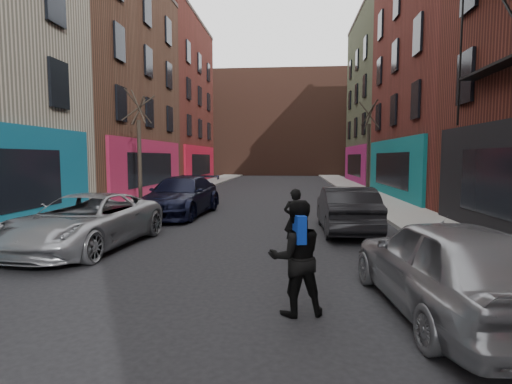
% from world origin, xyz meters
% --- Properties ---
extents(sidewalk_left, '(2.50, 84.00, 0.13)m').
position_xyz_m(sidewalk_left, '(-6.25, 30.00, 0.07)').
color(sidewalk_left, gray).
rests_on(sidewalk_left, ground).
extents(sidewalk_right, '(2.50, 84.00, 0.13)m').
position_xyz_m(sidewalk_right, '(6.25, 30.00, 0.07)').
color(sidewalk_right, gray).
rests_on(sidewalk_right, ground).
extents(building_far, '(40.00, 10.00, 14.00)m').
position_xyz_m(building_far, '(0.00, 56.00, 7.00)').
color(building_far, '#47281E').
rests_on(building_far, ground).
extents(tree_left_far, '(2.00, 2.00, 6.50)m').
position_xyz_m(tree_left_far, '(-6.20, 18.00, 3.38)').
color(tree_left_far, black).
rests_on(tree_left_far, sidewalk_left).
extents(tree_right_far, '(2.00, 2.00, 6.80)m').
position_xyz_m(tree_right_far, '(6.20, 24.00, 3.53)').
color(tree_right_far, black).
rests_on(tree_right_far, sidewalk_right).
extents(parked_left_far, '(2.85, 5.43, 1.46)m').
position_xyz_m(parked_left_far, '(-4.06, 8.58, 0.73)').
color(parked_left_far, gray).
rests_on(parked_left_far, ground).
extents(parked_left_end, '(2.67, 5.73, 1.62)m').
position_xyz_m(parked_left_end, '(-3.20, 14.76, 0.81)').
color(parked_left_end, black).
rests_on(parked_left_end, ground).
extents(parked_right_far, '(2.26, 4.70, 1.55)m').
position_xyz_m(parked_right_far, '(3.81, 4.69, 0.78)').
color(parked_right_far, '#919399').
rests_on(parked_right_far, ground).
extents(parked_right_end, '(1.63, 4.54, 1.49)m').
position_xyz_m(parked_right_end, '(3.20, 11.58, 0.75)').
color(parked_right_end, black).
rests_on(parked_right_end, ground).
extents(skateboard, '(0.29, 0.82, 0.10)m').
position_xyz_m(skateboard, '(1.51, 8.39, 0.05)').
color(skateboard, brown).
rests_on(skateboard, ground).
extents(skateboarder, '(0.60, 0.42, 1.56)m').
position_xyz_m(skateboarder, '(1.51, 8.39, 0.88)').
color(skateboarder, black).
rests_on(skateboarder, skateboard).
extents(pedestrian, '(1.01, 0.87, 1.79)m').
position_xyz_m(pedestrian, '(1.49, 4.53, 0.90)').
color(pedestrian, black).
rests_on(pedestrian, ground).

